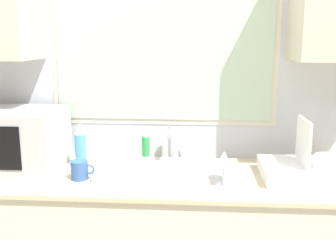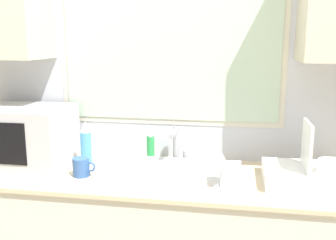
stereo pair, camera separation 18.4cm
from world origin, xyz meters
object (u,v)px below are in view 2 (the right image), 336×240
(dish_rack, at_px, (307,173))
(microwave, at_px, (22,135))
(faucet, at_px, (176,142))
(spray_bottle, at_px, (86,143))
(mug_near_sink, at_px, (81,167))
(soap_bottle, at_px, (151,148))
(wine_glass, at_px, (221,162))

(dish_rack, bearing_deg, microwave, 176.79)
(faucet, bearing_deg, microwave, -171.09)
(spray_bottle, relative_size, mug_near_sink, 2.03)
(spray_bottle, bearing_deg, soap_bottle, 17.68)
(mug_near_sink, bearing_deg, dish_rack, 4.28)
(dish_rack, height_order, wine_glass, dish_rack)
(faucet, height_order, dish_rack, dish_rack)
(faucet, xyz_separation_m, mug_near_sink, (-0.42, -0.29, -0.07))
(faucet, distance_m, mug_near_sink, 0.51)
(microwave, xyz_separation_m, soap_bottle, (0.68, 0.14, -0.08))
(faucet, distance_m, microwave, 0.83)
(faucet, bearing_deg, soap_bottle, 176.03)
(dish_rack, height_order, mug_near_sink, dish_rack)
(microwave, bearing_deg, spray_bottle, 5.49)
(microwave, height_order, mug_near_sink, microwave)
(faucet, bearing_deg, wine_glass, -52.91)
(dish_rack, relative_size, mug_near_sink, 3.25)
(soap_bottle, bearing_deg, dish_rack, -15.70)
(microwave, bearing_deg, dish_rack, -3.21)
(faucet, distance_m, wine_glass, 0.42)
(microwave, height_order, soap_bottle, microwave)
(spray_bottle, bearing_deg, wine_glass, -18.33)
(soap_bottle, relative_size, wine_glass, 0.98)
(faucet, relative_size, dish_rack, 0.52)
(spray_bottle, relative_size, wine_glass, 1.40)
(soap_bottle, bearing_deg, spray_bottle, -162.32)
(mug_near_sink, height_order, wine_glass, wine_glass)
(wine_glass, bearing_deg, faucet, 127.09)
(spray_bottle, distance_m, soap_bottle, 0.35)
(dish_rack, bearing_deg, mug_near_sink, -175.72)
(mug_near_sink, distance_m, wine_glass, 0.68)
(spray_bottle, xyz_separation_m, soap_bottle, (0.33, 0.10, -0.04))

